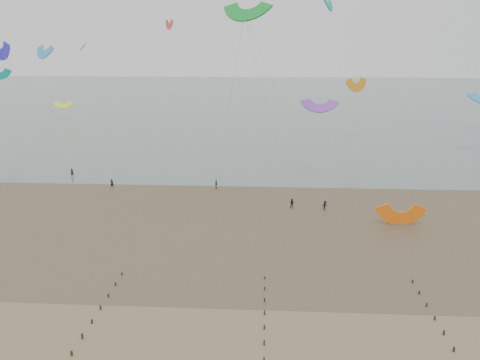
# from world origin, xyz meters

# --- Properties ---
(ground) EXTENTS (500.00, 500.00, 0.00)m
(ground) POSITION_xyz_m (0.00, 0.00, 0.00)
(ground) COLOR brown
(ground) RESTS_ON ground
(sea_and_shore) EXTENTS (500.00, 665.00, 0.03)m
(sea_and_shore) POSITION_xyz_m (-4.08, 34.40, 0.01)
(sea_and_shore) COLOR #475654
(sea_and_shore) RESTS_ON ground
(kitesurfer_lead) EXTENTS (0.65, 0.43, 1.77)m
(kitesurfer_lead) POSITION_xyz_m (-26.93, 48.13, 0.89)
(kitesurfer_lead) COLOR black
(kitesurfer_lead) RESTS_ON ground
(kitesurfers) EXTENTS (92.79, 18.98, 1.82)m
(kitesurfers) POSITION_xyz_m (17.89, 44.62, 0.86)
(kitesurfers) COLOR black
(kitesurfers) RESTS_ON ground
(grounded_kite) EXTENTS (6.72, 5.25, 3.69)m
(grounded_kite) POSITION_xyz_m (25.63, 31.29, 0.00)
(grounded_kite) COLOR orange
(grounded_kite) RESTS_ON ground
(kites_airborne) EXTENTS (232.50, 113.42, 40.77)m
(kites_airborne) POSITION_xyz_m (-3.26, 87.56, 20.98)
(kites_airborne) COLOR #CC2B7C
(kites_airborne) RESTS_ON ground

